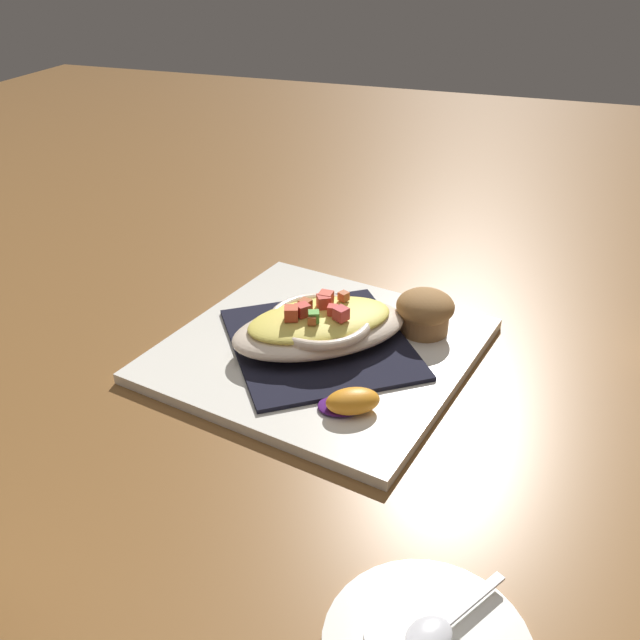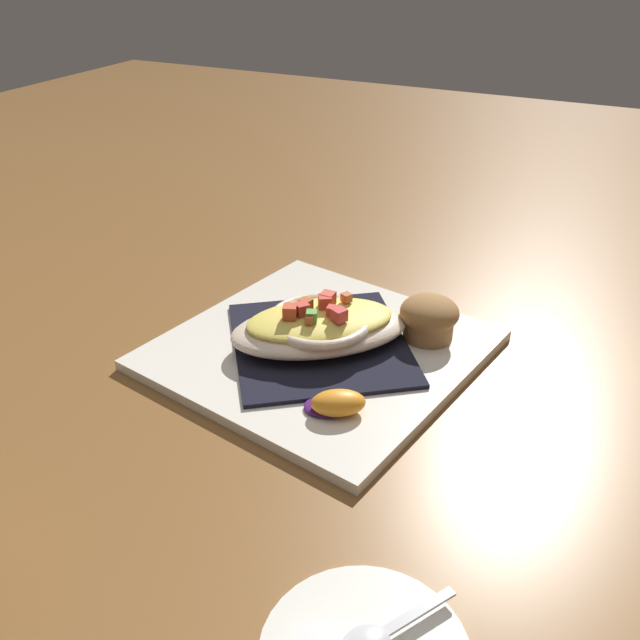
# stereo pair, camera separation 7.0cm
# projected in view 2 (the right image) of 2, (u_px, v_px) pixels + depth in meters

# --- Properties ---
(ground_plane) EXTENTS (2.60, 2.60, 0.00)m
(ground_plane) POSITION_uv_depth(u_px,v_px,m) (320.00, 354.00, 0.72)
(ground_plane) COLOR brown
(square_plate) EXTENTS (0.34, 0.34, 0.01)m
(square_plate) POSITION_uv_depth(u_px,v_px,m) (320.00, 350.00, 0.72)
(square_plate) COLOR white
(square_plate) RESTS_ON ground_plane
(folded_napkin) EXTENTS (0.25, 0.26, 0.00)m
(folded_napkin) POSITION_uv_depth(u_px,v_px,m) (320.00, 343.00, 0.71)
(folded_napkin) COLOR black
(folded_napkin) RESTS_ON square_plate
(gratin_dish) EXTENTS (0.21, 0.20, 0.05)m
(gratin_dish) POSITION_uv_depth(u_px,v_px,m) (320.00, 325.00, 0.70)
(gratin_dish) COLOR beige
(gratin_dish) RESTS_ON folded_napkin
(muffin) EXTENTS (0.06, 0.06, 0.05)m
(muffin) POSITION_uv_depth(u_px,v_px,m) (429.00, 317.00, 0.72)
(muffin) COLOR #9D6D41
(muffin) RESTS_ON square_plate
(orange_garnish) EXTENTS (0.07, 0.06, 0.02)m
(orange_garnish) POSITION_uv_depth(u_px,v_px,m) (336.00, 403.00, 0.61)
(orange_garnish) COLOR #481767
(orange_garnish) RESTS_ON square_plate
(spoon) EXTENTS (0.06, 0.08, 0.01)m
(spoon) POSITION_uv_depth(u_px,v_px,m) (372.00, 640.00, 0.42)
(spoon) COLOR silver
(spoon) RESTS_ON creamer_saucer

